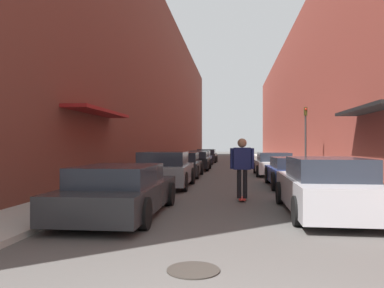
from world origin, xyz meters
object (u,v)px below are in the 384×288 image
Objects in this scene: manhole_cover at (193,270)px; parked_car_left_5 at (207,156)px; parked_car_left_2 at (182,165)px; parked_car_left_3 at (195,161)px; parked_car_right_0 at (325,187)px; skateboarder at (242,162)px; parked_car_left_0 at (121,191)px; parked_car_right_2 at (274,164)px; parked_car_left_1 at (164,170)px; parked_car_left_4 at (200,158)px; traffic_light at (306,133)px; parked_car_right_1 at (292,172)px.

parked_car_left_5 is at bearing 93.73° from manhole_cover.
parked_car_left_3 is (0.13, 5.34, -0.01)m from parked_car_left_2.
parked_car_right_0 is 2.82m from skateboarder.
parked_car_right_2 is (4.83, 12.31, 0.02)m from parked_car_left_0.
parked_car_left_4 is (0.04, 15.35, -0.08)m from parked_car_left_1.
traffic_light is at bearing -30.75° from parked_car_left_3.
parked_car_right_2 is at bearing -61.62° from parked_car_left_4.
parked_car_left_1 is 0.90× the size of parked_car_left_4.
parked_car_left_1 is 0.88× the size of parked_car_right_0.
traffic_light is (1.60, 5.83, 1.75)m from parked_car_right_1.
manhole_cover is (2.01, -30.79, -0.61)m from parked_car_left_5.
parked_car_left_0 is 27.14m from parked_car_left_5.
parked_car_left_4 is (-0.01, 21.26, 0.02)m from parked_car_left_0.
parked_car_left_5 is at bearing 113.49° from traffic_light.
traffic_light reaches higher than skateboarder.
parked_car_left_2 reaches higher than parked_car_right_2.
parked_car_right_1 is (4.95, -14.78, -0.01)m from parked_car_left_4.
skateboarder is at bearing 133.80° from parked_car_right_0.
manhole_cover is at bearing -77.30° from parked_car_left_1.
parked_car_left_3 is at bearing 140.97° from parked_car_right_2.
parked_car_left_1 is 15.35m from parked_car_left_4.
traffic_light is at bearing 44.21° from parked_car_left_1.
parked_car_left_5 is 26.90m from parked_car_right_0.
parked_car_left_3 is at bearing -90.06° from parked_car_left_5.
traffic_light is at bearing -53.80° from parked_car_left_4.
parked_car_right_0 is 5.12m from manhole_cover.
parked_car_left_0 is 13.22m from parked_car_right_2.
parked_car_right_1 is 1.21× the size of traffic_light.
parked_car_left_4 is 25.01m from manhole_cover.
parked_car_left_2 is 6.28× the size of manhole_cover.
parked_car_right_0 is at bearing 7.71° from parked_car_left_0.
parked_car_left_2 is at bearing -91.41° from parked_car_left_3.
parked_car_left_2 is 8.69m from skateboarder.
parked_car_left_2 is 1.22× the size of traffic_light.
parked_car_left_0 is 6.81× the size of manhole_cover.
parked_car_left_5 is (0.15, 21.23, -0.05)m from parked_car_left_1.
parked_car_left_0 is 1.33× the size of traffic_light.
parked_car_left_1 is at bearing -90.75° from parked_car_left_3.
parked_car_left_2 is 11.26m from parked_car_right_0.
skateboarder is at bearing -47.93° from parked_car_left_1.
manhole_cover is at bearing -86.27° from parked_car_left_5.
skateboarder is 6.46m from manhole_cover.
parked_car_left_1 is at bearing -90.16° from parked_car_left_4.
parked_car_left_0 is 4.85m from parked_car_right_0.
manhole_cover is at bearing -99.67° from parked_car_right_2.
parked_car_right_0 reaches higher than parked_car_left_2.
parked_car_left_3 is (0.08, 16.16, 0.03)m from parked_car_left_0.
parked_car_left_2 is 1.10× the size of parked_car_left_5.
manhole_cover is at bearing -97.08° from skateboarder.
parked_car_right_2 is at bearing 91.11° from parked_car_right_1.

